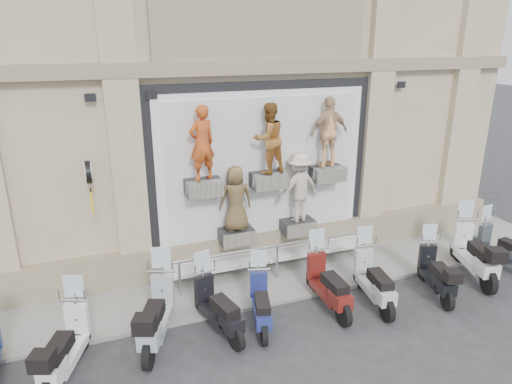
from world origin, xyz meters
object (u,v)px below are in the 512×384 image
Objects in this scene: scooter_e at (261,295)px; scooter_j at (504,240)px; scooter_f at (329,275)px; scooter_h at (437,265)px; scooter_i at (476,244)px; scooter_b at (64,336)px; guard_rail at (277,262)px; scooter_g at (375,271)px; scooter_c at (156,304)px; clock_sign_bracket at (89,179)px; scooter_d at (217,298)px.

scooter_j is at bearing 16.92° from scooter_e.
scooter_h is (2.52, -0.36, -0.05)m from scooter_f.
scooter_e is 5.45m from scooter_i.
scooter_b and scooter_f have the same top height.
scooter_g is at bearing -46.19° from guard_rail.
scooter_e is at bearing -174.72° from scooter_f.
scooter_j is at bearing 24.69° from scooter_i.
scooter_g reaches higher than scooter_j.
scooter_e is 0.95× the size of scooter_h.
scooter_b is 1.62m from scooter_c.
scooter_e is at bearing 15.86° from scooter_c.
scooter_c reaches higher than scooter_h.
guard_rail is 2.65× the size of scooter_b.
clock_sign_bracket is 0.56× the size of scooter_d.
scooter_d is 0.86× the size of scooter_i.
guard_rail is at bearing 143.42° from scooter_g.
scooter_g is at bearing -20.96° from clock_sign_bracket.
scooter_c is 1.16m from scooter_d.
scooter_d is at bearing 16.57° from scooter_c.
guard_rail is at bearing 167.71° from scooter_h.
scooter_j is (1.05, 0.11, -0.13)m from scooter_i.
scooter_c is at bearing -179.80° from scooter_f.
scooter_c is at bearing -174.02° from scooter_g.
scooter_d is 3.42m from scooter_g.
guard_rail is 2.99× the size of scooter_e.
scooter_d is 1.03× the size of scooter_h.
scooter_b is 2.74m from scooter_d.
scooter_e is at bearing -161.02° from scooter_i.
guard_rail is 3.31m from scooter_c.
scooter_e is (2.01, -0.19, -0.13)m from scooter_c.
scooter_i reaches higher than scooter_e.
clock_sign_bracket is 8.80m from scooter_i.
scooter_f is 1.02m from scooter_g.
clock_sign_bracket reaches higher than scooter_e.
scooter_c is at bearing -63.56° from clock_sign_bracket.
scooter_c is 0.95× the size of scooter_i.
scooter_b is at bearing 175.72° from scooter_j.
scooter_g is at bearing -168.38° from scooter_h.
scooter_c is at bearing -169.92° from scooter_e.
guard_rail is 1.83m from scooter_e.
guard_rail is 3.57m from scooter_h.
clock_sign_bracket is at bearing 173.16° from guard_rail.
guard_rail is 2.67× the size of scooter_g.
guard_rail is 2.85× the size of scooter_h.
scooter_j is (5.50, -1.37, 0.27)m from guard_rail.
scooter_h is at bearing -30.14° from guard_rail.
scooter_b is 3.59m from scooter_e.
scooter_b is at bearing -145.65° from scooter_c.
guard_rail is 5.68m from scooter_j.
scooter_j is at bearing 27.74° from scooter_h.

